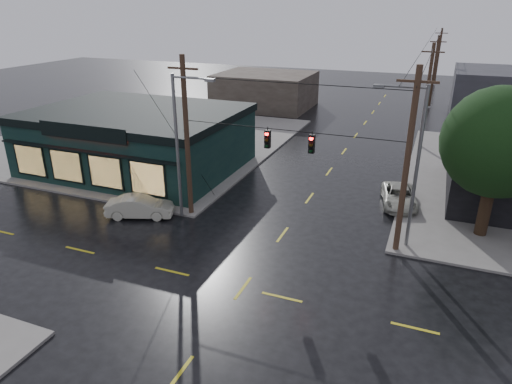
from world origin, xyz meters
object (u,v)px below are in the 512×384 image
at_px(corner_tree, 499,143).
at_px(suv_silver, 399,196).
at_px(sedan_cream, 140,207).
at_px(utility_pole_ne, 395,251).
at_px(utility_pole_nw, 191,214).

height_order(corner_tree, suv_silver, corner_tree).
xyz_separation_m(corner_tree, sedan_cream, (-20.35, -5.28, -5.05)).
bearing_deg(utility_pole_ne, corner_tree, 39.77).
relative_size(corner_tree, suv_silver, 1.87).
height_order(utility_pole_nw, suv_silver, utility_pole_nw).
xyz_separation_m(corner_tree, suv_silver, (-4.97, 2.84, -5.10)).
height_order(utility_pole_nw, utility_pole_ne, same).
height_order(utility_pole_ne, suv_silver, utility_pole_ne).
xyz_separation_m(sedan_cream, suv_silver, (15.38, 8.12, -0.05)).
bearing_deg(utility_pole_nw, suv_silver, 27.69).
bearing_deg(corner_tree, utility_pole_nw, -167.97).
bearing_deg(sedan_cream, utility_pole_nw, -82.47).
relative_size(utility_pole_nw, sedan_cream, 2.38).
relative_size(utility_pole_ne, sedan_cream, 2.38).
height_order(sedan_cream, suv_silver, sedan_cream).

